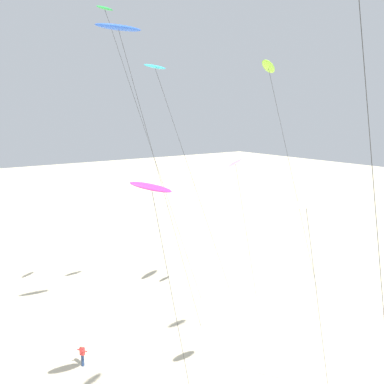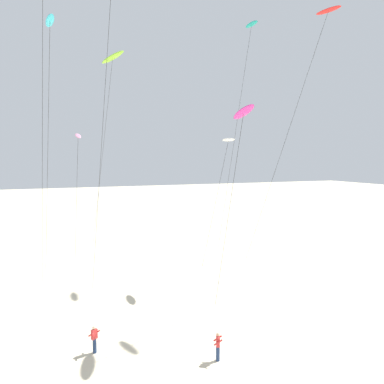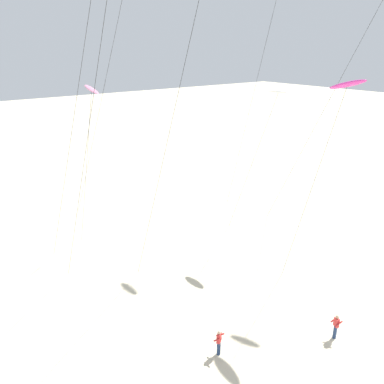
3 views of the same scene
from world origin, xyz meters
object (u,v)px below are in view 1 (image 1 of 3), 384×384
kite_blue (120,32)px  kite_pink (236,167)px  kite_magenta (152,190)px  kite_lime (269,69)px  kite_cyan (157,74)px  kite_white (306,208)px  kite_green (110,25)px  kite_flyer_nearest (82,355)px

kite_blue → kite_pink: (-2.06, 11.85, -9.63)m
kite_magenta → kite_lime: size_ratio=0.69×
kite_cyan → kite_white: kite_cyan is taller
kite_green → kite_magenta: (12.14, -3.83, -9.80)m
kite_lime → kite_flyer_nearest: bearing=-102.7°
kite_green → kite_blue: bearing=-17.3°
kite_cyan → kite_lime: bearing=51.8°
kite_green → kite_flyer_nearest: bearing=-62.6°
kite_white → kite_cyan: bearing=-179.6°
kite_cyan → kite_pink: kite_cyan is taller
kite_white → kite_flyer_nearest: (-12.83, -8.05, -12.26)m
kite_cyan → kite_pink: 10.42m
kite_magenta → kite_pink: bearing=125.2°
kite_magenta → kite_lime: kite_lime is taller
kite_pink → kite_blue: bearing=-80.1°
kite_white → kite_green: bearing=-165.3°
kite_blue → kite_green: 4.39m
kite_white → kite_pink: kite_pink is taller
kite_pink → kite_green: bearing=-100.5°
kite_pink → kite_green: (-1.96, -10.59, 10.88)m
kite_blue → kite_magenta: 12.07m
kite_magenta → kite_white: bearing=70.0°
kite_green → kite_flyer_nearest: size_ratio=15.32×
kite_cyan → kite_pink: size_ratio=1.54×
kite_flyer_nearest → kite_pink: bearing=90.7°
kite_blue → kite_white: 15.66m
kite_cyan → kite_green: kite_green is taller
kite_blue → kite_cyan: bearing=127.9°
kite_lime → kite_magenta: bearing=-65.2°
kite_flyer_nearest → kite_blue: bearing=56.7°
kite_white → kite_green: size_ratio=0.53×
kite_pink → kite_flyer_nearest: (0.17, -14.71, -12.56)m
kite_pink → kite_magenta: kite_magenta is taller
kite_flyer_nearest → kite_magenta: bearing=1.7°
kite_white → kite_magenta: size_ratio=0.89×
kite_blue → kite_flyer_nearest: size_ratio=14.12×
kite_lime → kite_flyer_nearest: size_ratio=13.26×
kite_white → kite_green: 19.09m
kite_green → kite_white: bearing=14.7°
kite_blue → kite_green: kite_green is taller
kite_blue → kite_flyer_nearest: kite_blue is taller
kite_white → kite_green: (-14.96, -3.93, 11.18)m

